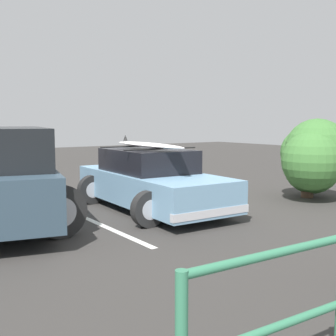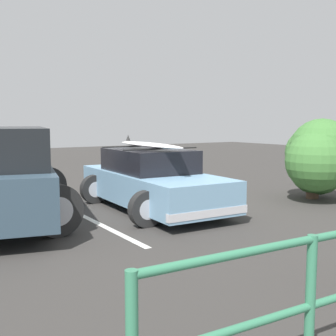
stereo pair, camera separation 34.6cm
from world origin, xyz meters
TOP-DOWN VIEW (x-y plane):
  - ground_plane at (0.00, 0.00)m, footprint 44.00×44.00m
  - parking_stripe at (1.74, 0.35)m, footprint 0.12×4.77m
  - sedan_car at (0.24, 0.31)m, footprint 2.44×4.24m
  - bush_near_left at (-3.64, 1.56)m, footprint 2.06×1.86m

SIDE VIEW (x-z plane):
  - ground_plane at x=0.00m, z-range -0.02..0.00m
  - parking_stripe at x=1.74m, z-range 0.00..0.00m
  - sedan_car at x=0.24m, z-range -0.16..1.41m
  - bush_near_left at x=-3.64m, z-range 0.02..1.98m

